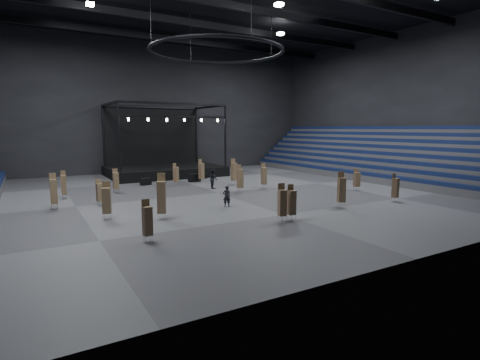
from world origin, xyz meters
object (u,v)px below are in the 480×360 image
chair_stack_10 (292,202)px  man_center (227,196)px  chair_stack_4 (161,196)px  chair_stack_14 (201,170)px  chair_stack_9 (395,187)px  chair_stack_11 (240,178)px  stage (163,164)px  chair_stack_2 (64,184)px  flight_case_left (146,182)px  chair_stack_12 (234,171)px  chair_stack_13 (99,192)px  chair_stack_6 (116,180)px  chair_stack_15 (282,202)px  flight_case_right (202,176)px  chair_stack_1 (147,220)px  chair_stack_8 (176,174)px  chair_stack_16 (106,200)px  chair_stack_3 (341,189)px  chair_stack_7 (264,175)px  flight_case_mid (194,178)px  chair_stack_5 (357,179)px  chair_stack_0 (54,191)px  crew_member (213,179)px

chair_stack_10 → man_center: 6.21m
chair_stack_4 → chair_stack_14: bearing=81.9°
chair_stack_9 → chair_stack_11: (-8.76, 10.79, 0.11)m
stage → chair_stack_2: 17.59m
flight_case_left → chair_stack_12: bearing=-28.1°
chair_stack_13 → chair_stack_9: bearing=-36.5°
chair_stack_6 → chair_stack_15: (7.14, -16.70, 0.08)m
chair_stack_10 → chair_stack_9: bearing=10.9°
flight_case_right → chair_stack_6: (-11.41, -5.47, 0.86)m
chair_stack_1 → chair_stack_4: (2.27, 4.47, 0.38)m
chair_stack_4 → chair_stack_13: size_ratio=1.50×
chair_stack_2 → chair_stack_12: bearing=2.9°
chair_stack_4 → chair_stack_12: (11.93, 11.43, -0.13)m
chair_stack_8 → chair_stack_11: (3.98, -6.92, 0.10)m
chair_stack_16 → chair_stack_12: bearing=48.6°
chair_stack_3 → chair_stack_12: size_ratio=0.98×
chair_stack_9 → chair_stack_11: chair_stack_11 is taller
stage → chair_stack_7: 16.85m
flight_case_mid → flight_case_right: flight_case_mid is taller
chair_stack_5 → chair_stack_15: chair_stack_15 is taller
flight_case_mid → chair_stack_0: bearing=-151.2°
chair_stack_1 → chair_stack_11: 16.92m
flight_case_left → chair_stack_1: chair_stack_1 is taller
flight_case_mid → chair_stack_9: chair_stack_9 is taller
chair_stack_4 → chair_stack_5: (20.46, 1.87, -0.43)m
chair_stack_11 → chair_stack_14: bearing=87.2°
flight_case_mid → chair_stack_10: size_ratio=0.56×
chair_stack_8 → chair_stack_12: 6.28m
chair_stack_6 → chair_stack_4: bearing=-89.4°
flight_case_mid → chair_stack_15: size_ratio=0.54×
chair_stack_2 → chair_stack_4: size_ratio=0.78×
chair_stack_13 → flight_case_right: bearing=27.7°
chair_stack_0 → crew_member: chair_stack_0 is taller
chair_stack_5 → crew_member: chair_stack_5 is taller
chair_stack_3 → flight_case_right: bearing=121.0°
chair_stack_8 → chair_stack_11: bearing=-84.7°
flight_case_mid → chair_stack_7: 9.04m
chair_stack_8 → chair_stack_9: size_ratio=1.00×
chair_stack_15 → crew_member: 14.87m
flight_case_right → crew_member: (-2.13, -7.45, 0.63)m
flight_case_mid → chair_stack_12: bearing=-56.1°
chair_stack_2 → man_center: (10.69, -10.36, -0.41)m
chair_stack_16 → man_center: size_ratio=1.55×
chair_stack_8 → chair_stack_13: (-8.97, -6.99, -0.13)m
chair_stack_3 → man_center: (-7.64, 4.61, -0.59)m
chair_stack_5 → chair_stack_8: size_ratio=0.90×
flight_case_right → chair_stack_14: chair_stack_14 is taller
stage → crew_member: (0.88, -13.51, -0.46)m
flight_case_right → chair_stack_7: (2.46, -9.88, 0.95)m
chair_stack_7 → chair_stack_9: size_ratio=1.06×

